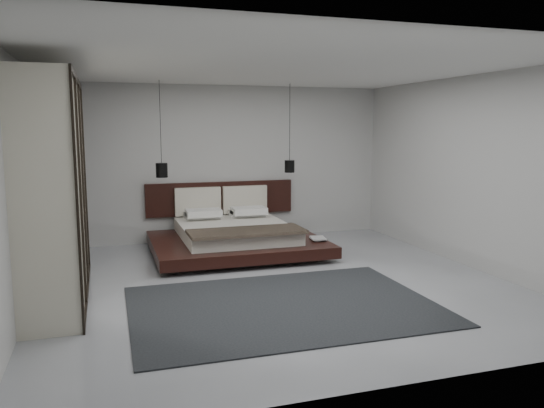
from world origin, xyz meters
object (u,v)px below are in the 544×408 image
object	(u,v)px
rug	(283,306)
pendant_right	(290,166)
lattice_screen	(49,176)
pendant_left	(162,170)
wardrobe	(54,190)
bed	(234,235)

from	to	relation	value
rug	pendant_right	bearing A→B (deg)	69.34
lattice_screen	rug	size ratio (longest dim) A/B	0.75
pendant_left	wardrobe	xyz separation A→B (m)	(-1.48, -2.12, -0.04)
wardrobe	rug	distance (m)	3.03
bed	rug	bearing A→B (deg)	-92.24
lattice_screen	rug	distance (m)	4.53
lattice_screen	pendant_right	xyz separation A→B (m)	(3.96, -0.12, 0.07)
bed	wardrobe	size ratio (longest dim) A/B	1.01
lattice_screen	wardrobe	size ratio (longest dim) A/B	0.97
bed	rug	size ratio (longest dim) A/B	0.78
pendant_left	rug	bearing A→B (deg)	-72.83
lattice_screen	pendant_right	size ratio (longest dim) A/B	1.69
pendant_right	wardrobe	bearing A→B (deg)	-150.26
lattice_screen	wardrobe	xyz separation A→B (m)	(0.25, -2.24, 0.02)
pendant_left	bed	bearing A→B (deg)	-20.70
wardrobe	rug	size ratio (longest dim) A/B	0.77
lattice_screen	bed	bearing A→B (deg)	-10.74
bed	rug	distance (m)	2.84
rug	bed	bearing A→B (deg)	87.76
bed	wardrobe	xyz separation A→B (m)	(-2.59, -1.70, 1.03)
bed	wardrobe	distance (m)	3.27
lattice_screen	bed	world-z (taller)	lattice_screen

